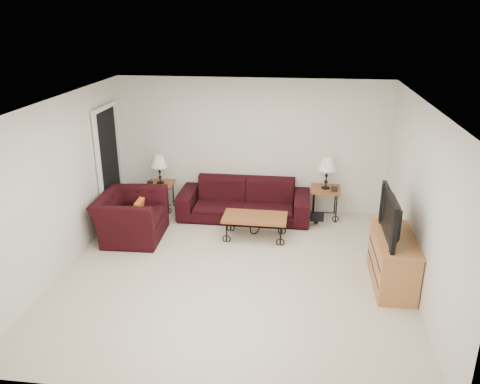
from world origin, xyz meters
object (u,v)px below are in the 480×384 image
at_px(side_table_right, 325,203).
at_px(tv_stand, 393,261).
at_px(lamp_left, 160,170).
at_px(armchair, 131,216).
at_px(backpack, 317,212).
at_px(side_table_left, 161,196).
at_px(coffee_table, 255,227).
at_px(lamp_right, 327,173).
at_px(television, 397,216).
at_px(sofa, 244,200).

distance_m(side_table_right, tv_stand, 2.40).
bearing_deg(tv_stand, lamp_left, 150.41).
relative_size(armchair, backpack, 2.48).
relative_size(side_table_left, side_table_right, 0.93).
bearing_deg(coffee_table, lamp_right, 40.62).
height_order(side_table_left, coffee_table, side_table_left).
bearing_deg(tv_stand, side_table_left, 150.41).
xyz_separation_m(coffee_table, backpack, (1.05, 0.70, 0.04)).
distance_m(coffee_table, television, 2.50).
bearing_deg(backpack, lamp_left, 150.61).
distance_m(coffee_table, armchair, 2.09).
bearing_deg(side_table_right, armchair, -158.96).
xyz_separation_m(sofa, lamp_left, (-1.63, 0.18, 0.46)).
relative_size(sofa, backpack, 5.04).
relative_size(sofa, lamp_right, 4.13).
xyz_separation_m(side_table_right, tv_stand, (0.85, -2.24, 0.07)).
bearing_deg(armchair, backpack, -75.37).
bearing_deg(armchair, lamp_right, -71.01).
xyz_separation_m(lamp_right, armchair, (-3.26, -1.25, -0.49)).
bearing_deg(backpack, lamp_right, 42.47).
distance_m(coffee_table, backpack, 1.26).
xyz_separation_m(sofa, side_table_left, (-1.63, 0.18, -0.08)).
bearing_deg(backpack, tv_stand, -85.93).
relative_size(lamp_right, coffee_table, 0.54).
relative_size(coffee_table, armchair, 0.91).
xyz_separation_m(side_table_left, backpack, (2.96, -0.32, -0.03)).
relative_size(tv_stand, television, 1.12).
bearing_deg(sofa, armchair, -148.96).
distance_m(side_table_left, tv_stand, 4.54).
xyz_separation_m(sofa, lamp_right, (1.47, 0.18, 0.52)).
bearing_deg(side_table_left, lamp_left, 0.00).
xyz_separation_m(television, backpack, (-0.97, 1.92, -0.80)).
height_order(lamp_right, coffee_table, lamp_right).
bearing_deg(sofa, lamp_right, 6.96).
bearing_deg(side_table_right, television, -69.76).
relative_size(side_table_left, lamp_right, 0.93).
bearing_deg(lamp_left, tv_stand, -29.59).
relative_size(side_table_right, armchair, 0.49).
xyz_separation_m(side_table_left, television, (3.93, -2.24, 0.77)).
height_order(armchair, tv_stand, armchair).
xyz_separation_m(side_table_left, tv_stand, (3.95, -2.24, 0.09)).
xyz_separation_m(side_table_right, backpack, (-0.14, -0.32, -0.05)).
height_order(side_table_right, tv_stand, tv_stand).
xyz_separation_m(lamp_right, coffee_table, (-1.19, -1.02, -0.67)).
distance_m(lamp_left, lamp_right, 3.10).
relative_size(sofa, side_table_left, 4.43).
xyz_separation_m(tv_stand, backpack, (-0.99, 1.92, -0.13)).
relative_size(sofa, lamp_left, 4.43).
xyz_separation_m(lamp_right, television, (0.83, -2.24, 0.17)).
xyz_separation_m(armchair, backpack, (3.11, 0.93, -0.14)).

